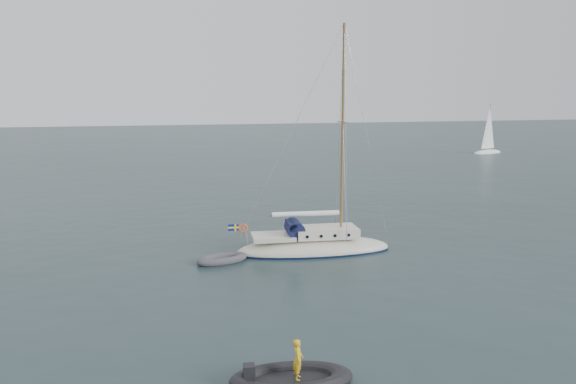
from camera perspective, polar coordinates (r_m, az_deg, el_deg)
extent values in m
plane|color=black|center=(31.85, 4.36, -7.42)|extent=(300.00, 300.00, 0.00)
ellipsoid|color=beige|center=(34.30, 2.65, -5.86)|extent=(9.42, 2.93, 1.57)
cube|color=#EFE3D0|center=(34.25, 3.84, -4.03)|extent=(3.77, 1.99, 0.58)
cube|color=beige|center=(33.42, -1.46, -4.66)|extent=(2.51, 1.99, 0.26)
cylinder|color=#14183C|center=(33.62, 0.71, -3.77)|extent=(1.00, 1.73, 1.00)
cube|color=#14183C|center=(33.52, 0.37, -3.44)|extent=(0.47, 1.73, 0.42)
cylinder|color=olive|center=(33.64, 5.48, 6.03)|extent=(0.16, 0.16, 12.56)
cylinder|color=olive|center=(33.60, 5.50, 7.10)|extent=(0.05, 2.30, 0.05)
cylinder|color=olive|center=(33.62, 1.83, -2.32)|extent=(4.40, 0.10, 0.10)
cylinder|color=white|center=(33.61, 1.83, -2.23)|extent=(4.09, 0.29, 0.29)
cylinder|color=gray|center=(32.97, -4.30, -4.08)|extent=(0.04, 2.30, 0.04)
torus|color=#FB550B|center=(33.56, -4.59, -3.83)|extent=(0.57, 0.10, 0.57)
cylinder|color=olive|center=(32.93, -4.93, -4.29)|extent=(0.03, 0.03, 0.94)
cube|color=navy|center=(32.80, -5.48, -3.79)|extent=(0.63, 0.02, 0.40)
cube|color=yellow|center=(32.80, -5.48, -3.79)|extent=(0.65, 0.03, 0.09)
cube|color=yellow|center=(32.82, -5.28, -3.78)|extent=(0.09, 0.03, 0.42)
cylinder|color=black|center=(34.78, 1.18, -3.79)|extent=(0.19, 0.06, 0.19)
cylinder|color=black|center=(32.92, 2.15, -4.59)|extent=(0.19, 0.06, 0.19)
cylinder|color=black|center=(35.02, 2.50, -3.70)|extent=(0.19, 0.06, 0.19)
cylinder|color=black|center=(33.16, 3.54, -4.49)|extent=(0.19, 0.06, 0.19)
cylinder|color=black|center=(35.27, 3.80, -3.62)|extent=(0.19, 0.06, 0.19)
cylinder|color=black|center=(33.43, 4.90, -4.39)|extent=(0.19, 0.06, 0.19)
cylinder|color=black|center=(35.54, 5.08, -3.53)|extent=(0.19, 0.06, 0.19)
cylinder|color=black|center=(33.72, 6.25, -4.29)|extent=(0.19, 0.06, 0.19)
cube|color=#4F4F55|center=(32.44, -6.71, -6.89)|extent=(1.87, 0.77, 0.11)
cube|color=black|center=(19.53, 0.35, -18.61)|extent=(2.57, 1.07, 0.13)
cube|color=black|center=(19.09, -3.90, -18.21)|extent=(0.38, 0.38, 0.64)
imported|color=yellow|center=(19.24, 1.00, -16.60)|extent=(0.41, 0.56, 1.39)
ellipsoid|color=white|center=(97.01, 19.61, 3.77)|extent=(6.40, 2.13, 1.07)
cylinder|color=gray|center=(96.69, 19.75, 6.25)|extent=(0.11, 0.11, 7.47)
cone|color=white|center=(96.66, 19.73, 6.25)|extent=(3.41, 3.41, 6.94)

